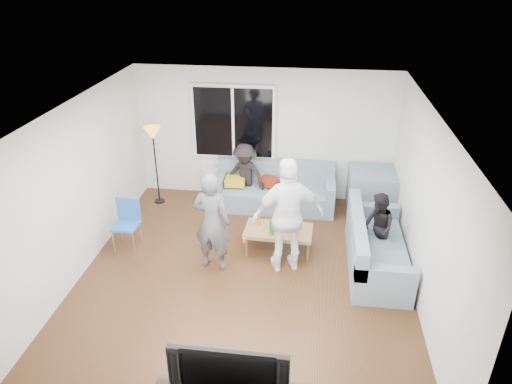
# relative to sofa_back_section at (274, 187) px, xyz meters

# --- Properties ---
(floor) EXTENTS (5.00, 5.50, 0.04)m
(floor) POSITION_rel_sofa_back_section_xyz_m (-0.24, -2.27, -0.45)
(floor) COLOR #56351C
(floor) RESTS_ON ground
(ceiling) EXTENTS (5.00, 5.50, 0.04)m
(ceiling) POSITION_rel_sofa_back_section_xyz_m (-0.24, -2.27, 2.20)
(ceiling) COLOR white
(ceiling) RESTS_ON ground
(wall_back) EXTENTS (5.00, 0.04, 2.60)m
(wall_back) POSITION_rel_sofa_back_section_xyz_m (-0.24, 0.50, 0.88)
(wall_back) COLOR silver
(wall_back) RESTS_ON ground
(wall_front) EXTENTS (5.00, 0.04, 2.60)m
(wall_front) POSITION_rel_sofa_back_section_xyz_m (-0.24, -5.04, 0.88)
(wall_front) COLOR silver
(wall_front) RESTS_ON ground
(wall_left) EXTENTS (0.04, 5.50, 2.60)m
(wall_left) POSITION_rel_sofa_back_section_xyz_m (-2.76, -2.27, 0.88)
(wall_left) COLOR silver
(wall_left) RESTS_ON ground
(wall_right) EXTENTS (0.04, 5.50, 2.60)m
(wall_right) POSITION_rel_sofa_back_section_xyz_m (2.28, -2.27, 0.88)
(wall_right) COLOR silver
(wall_right) RESTS_ON ground
(window_frame) EXTENTS (1.62, 0.06, 1.47)m
(window_frame) POSITION_rel_sofa_back_section_xyz_m (-0.84, 0.42, 1.12)
(window_frame) COLOR white
(window_frame) RESTS_ON wall_back
(window_glass) EXTENTS (1.50, 0.02, 1.35)m
(window_glass) POSITION_rel_sofa_back_section_xyz_m (-0.84, 0.38, 1.12)
(window_glass) COLOR black
(window_glass) RESTS_ON window_frame
(window_mullion) EXTENTS (0.05, 0.03, 1.35)m
(window_mullion) POSITION_rel_sofa_back_section_xyz_m (-0.84, 0.37, 1.12)
(window_mullion) COLOR white
(window_mullion) RESTS_ON window_frame
(radiator) EXTENTS (1.30, 0.12, 0.62)m
(radiator) POSITION_rel_sofa_back_section_xyz_m (-0.84, 0.38, -0.11)
(radiator) COLOR silver
(radiator) RESTS_ON floor
(potted_plant) EXTENTS (0.21, 0.18, 0.37)m
(potted_plant) POSITION_rel_sofa_back_section_xyz_m (-0.48, 0.35, 0.38)
(potted_plant) COLOR #2A6628
(potted_plant) RESTS_ON radiator
(vase) EXTENTS (0.20, 0.20, 0.16)m
(vase) POSITION_rel_sofa_back_section_xyz_m (-1.04, 0.35, 0.28)
(vase) COLOR white
(vase) RESTS_ON radiator
(sofa_back_section) EXTENTS (2.30, 0.85, 0.85)m
(sofa_back_section) POSITION_rel_sofa_back_section_xyz_m (0.00, 0.00, 0.00)
(sofa_back_section) COLOR slate
(sofa_back_section) RESTS_ON floor
(sofa_right_section) EXTENTS (2.00, 0.85, 0.85)m
(sofa_right_section) POSITION_rel_sofa_back_section_xyz_m (1.78, -1.76, 0.00)
(sofa_right_section) COLOR slate
(sofa_right_section) RESTS_ON floor
(sofa_corner) EXTENTS (0.85, 0.85, 0.85)m
(sofa_corner) POSITION_rel_sofa_back_section_xyz_m (1.83, 0.00, 0.00)
(sofa_corner) COLOR slate
(sofa_corner) RESTS_ON floor
(cushion_yellow) EXTENTS (0.40, 0.34, 0.14)m
(cushion_yellow) POSITION_rel_sofa_back_section_xyz_m (-0.76, -0.02, 0.09)
(cushion_yellow) COLOR gold
(cushion_yellow) RESTS_ON sofa_back_section
(cushion_red) EXTENTS (0.46, 0.43, 0.13)m
(cushion_red) POSITION_rel_sofa_back_section_xyz_m (-0.10, 0.06, 0.09)
(cushion_red) COLOR maroon
(cushion_red) RESTS_ON sofa_back_section
(coffee_table) EXTENTS (1.13, 0.65, 0.40)m
(coffee_table) POSITION_rel_sofa_back_section_xyz_m (0.21, -1.51, -0.22)
(coffee_table) COLOR olive
(coffee_table) RESTS_ON floor
(pitcher) EXTENTS (0.17, 0.17, 0.17)m
(pitcher) POSITION_rel_sofa_back_section_xyz_m (0.15, -1.45, 0.06)
(pitcher) COLOR maroon
(pitcher) RESTS_ON coffee_table
(side_chair) EXTENTS (0.41, 0.41, 0.86)m
(side_chair) POSITION_rel_sofa_back_section_xyz_m (-2.29, -1.77, 0.01)
(side_chair) COLOR #285EAE
(side_chair) RESTS_ON floor
(floor_lamp) EXTENTS (0.32, 0.32, 1.56)m
(floor_lamp) POSITION_rel_sofa_back_section_xyz_m (-2.29, -0.09, 0.36)
(floor_lamp) COLOR gold
(floor_lamp) RESTS_ON floor
(player_left) EXTENTS (0.65, 0.49, 1.62)m
(player_left) POSITION_rel_sofa_back_section_xyz_m (-0.76, -2.08, 0.38)
(player_left) COLOR #4C4D51
(player_left) RESTS_ON floor
(player_right) EXTENTS (1.17, 0.75, 1.86)m
(player_right) POSITION_rel_sofa_back_section_xyz_m (0.38, -1.97, 0.50)
(player_right) COLOR white
(player_right) RESTS_ON floor
(spectator_right) EXTENTS (0.57, 0.66, 1.15)m
(spectator_right) POSITION_rel_sofa_back_section_xyz_m (1.78, -1.55, 0.15)
(spectator_right) COLOR black
(spectator_right) RESTS_ON floor
(spectator_back) EXTENTS (0.92, 0.70, 1.26)m
(spectator_back) POSITION_rel_sofa_back_section_xyz_m (-0.58, 0.03, 0.21)
(spectator_back) COLOR black
(spectator_back) RESTS_ON floor
(television) EXTENTS (1.18, 0.15, 0.68)m
(television) POSITION_rel_sofa_back_section_xyz_m (-0.01, -4.77, 0.35)
(television) COLOR black
(television) RESTS_ON tv_console
(bottle_b) EXTENTS (0.08, 0.08, 0.26)m
(bottle_b) POSITION_rel_sofa_back_section_xyz_m (0.11, -1.67, 0.11)
(bottle_b) COLOR #268618
(bottle_b) RESTS_ON coffee_table
(bottle_a) EXTENTS (0.07, 0.07, 0.21)m
(bottle_a) POSITION_rel_sofa_back_section_xyz_m (-0.14, -1.40, 0.08)
(bottle_a) COLOR orange
(bottle_a) RESTS_ON coffee_table
(bottle_e) EXTENTS (0.07, 0.07, 0.21)m
(bottle_e) POSITION_rel_sofa_back_section_xyz_m (0.54, -1.40, 0.08)
(bottle_e) COLOR black
(bottle_e) RESTS_ON coffee_table
(bottle_d) EXTENTS (0.07, 0.07, 0.22)m
(bottle_d) POSITION_rel_sofa_back_section_xyz_m (0.44, -1.56, 0.09)
(bottle_d) COLOR orange
(bottle_d) RESTS_ON coffee_table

